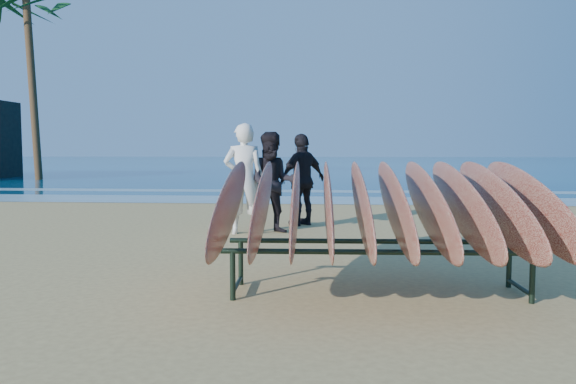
{
  "coord_description": "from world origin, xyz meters",
  "views": [
    {
      "loc": [
        0.6,
        -6.57,
        1.52
      ],
      "look_at": [
        0.0,
        0.8,
        0.95
      ],
      "focal_mm": 35.0,
      "sensor_mm": 36.0,
      "label": 1
    }
  ],
  "objects_px": {
    "surfboard_rack": "(378,205)",
    "person_dark_a": "(273,183)",
    "person_white": "(244,179)",
    "palm_mid": "(30,11)",
    "person_dark_b": "(302,180)"
  },
  "relations": [
    {
      "from": "surfboard_rack",
      "to": "person_dark_b",
      "type": "relative_size",
      "value": 1.81
    },
    {
      "from": "person_white",
      "to": "palm_mid",
      "type": "height_order",
      "value": "palm_mid"
    },
    {
      "from": "surfboard_rack",
      "to": "person_dark_a",
      "type": "relative_size",
      "value": 1.8
    },
    {
      "from": "surfboard_rack",
      "to": "person_dark_a",
      "type": "height_order",
      "value": "person_dark_a"
    },
    {
      "from": "surfboard_rack",
      "to": "palm_mid",
      "type": "bearing_deg",
      "value": 124.01
    },
    {
      "from": "person_dark_a",
      "to": "person_dark_b",
      "type": "bearing_deg",
      "value": 57.69
    },
    {
      "from": "surfboard_rack",
      "to": "palm_mid",
      "type": "xyz_separation_m",
      "value": [
        -14.99,
        20.38,
        7.16
      ]
    },
    {
      "from": "person_white",
      "to": "palm_mid",
      "type": "xyz_separation_m",
      "value": [
        -12.93,
        16.38,
        7.11
      ]
    },
    {
      "from": "surfboard_rack",
      "to": "person_dark_b",
      "type": "distance_m",
      "value": 5.34
    },
    {
      "from": "person_dark_a",
      "to": "palm_mid",
      "type": "relative_size",
      "value": 0.2
    },
    {
      "from": "surfboard_rack",
      "to": "person_dark_a",
      "type": "distance_m",
      "value": 4.44
    },
    {
      "from": "surfboard_rack",
      "to": "palm_mid",
      "type": "height_order",
      "value": "palm_mid"
    },
    {
      "from": "surfboard_rack",
      "to": "person_white",
      "type": "xyz_separation_m",
      "value": [
        -2.06,
        4.01,
        0.05
      ]
    },
    {
      "from": "person_white",
      "to": "person_dark_b",
      "type": "xyz_separation_m",
      "value": [
        0.98,
        1.22,
        -0.08
      ]
    },
    {
      "from": "surfboard_rack",
      "to": "person_white",
      "type": "relative_size",
      "value": 1.67
    }
  ]
}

